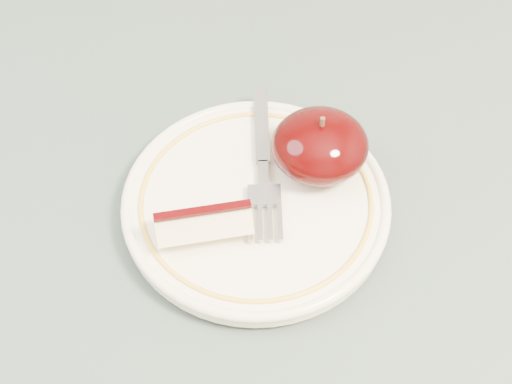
{
  "coord_description": "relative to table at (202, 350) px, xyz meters",
  "views": [
    {
      "loc": [
        0.02,
        -0.26,
        1.24
      ],
      "look_at": [
        0.06,
        0.08,
        0.78
      ],
      "focal_mm": 50.0,
      "sensor_mm": 36.0,
      "label": 1
    }
  ],
  "objects": [
    {
      "name": "apple_half",
      "position": [
        0.11,
        0.11,
        0.13
      ],
      "size": [
        0.08,
        0.08,
        0.06
      ],
      "color": "black",
      "rests_on": "plate"
    },
    {
      "name": "plate",
      "position": [
        0.06,
        0.08,
        0.1
      ],
      "size": [
        0.22,
        0.22,
        0.02
      ],
      "color": "white",
      "rests_on": "table"
    },
    {
      "name": "apple_wedge",
      "position": [
        0.01,
        0.05,
        0.12
      ],
      "size": [
        0.08,
        0.04,
        0.04
      ],
      "rotation": [
        0.0,
        0.0,
        0.06
      ],
      "color": "beige",
      "rests_on": "plate"
    },
    {
      "name": "fork",
      "position": [
        0.07,
        0.11,
        0.11
      ],
      "size": [
        0.04,
        0.17,
        0.0
      ],
      "rotation": [
        0.0,
        0.0,
        1.47
      ],
      "color": "#92949A",
      "rests_on": "plate"
    },
    {
      "name": "table",
      "position": [
        0.0,
        0.0,
        0.0
      ],
      "size": [
        0.9,
        0.9,
        0.75
      ],
      "color": "brown",
      "rests_on": "ground"
    }
  ]
}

